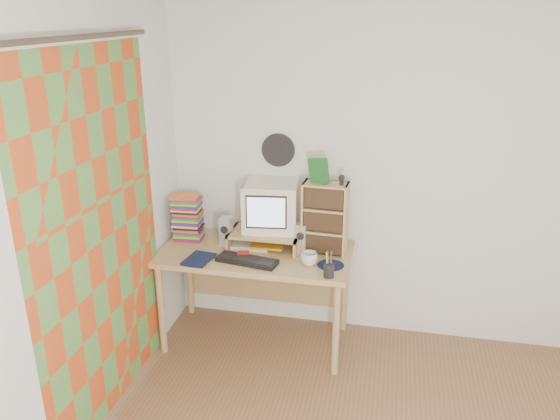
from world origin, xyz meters
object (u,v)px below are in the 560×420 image
at_px(cd_rack, 325,218).
at_px(mug, 309,259).
at_px(desk, 257,264).
at_px(keyboard, 247,261).
at_px(crt_monitor, 271,207).
at_px(diary, 188,256).
at_px(dvd_stack, 188,222).

bearing_deg(cd_rack, mug, -103.37).
bearing_deg(desk, cd_rack, 4.26).
xyz_separation_m(desk, keyboard, (-0.01, -0.25, 0.15)).
bearing_deg(crt_monitor, diary, -151.64).
xyz_separation_m(dvd_stack, cd_rack, (1.05, -0.02, 0.12)).
bearing_deg(keyboard, desk, 98.12).
height_order(dvd_stack, mug, dvd_stack).
distance_m(desk, keyboard, 0.29).
height_order(dvd_stack, cd_rack, cd_rack).
bearing_deg(keyboard, diary, -166.02).
relative_size(crt_monitor, cd_rack, 0.72).
bearing_deg(diary, desk, 40.12).
xyz_separation_m(keyboard, cd_rack, (0.50, 0.29, 0.25)).
distance_m(desk, diary, 0.54).
bearing_deg(cd_rack, diary, -157.57).
distance_m(desk, cd_rack, 0.64).
bearing_deg(dvd_stack, mug, -18.09).
height_order(crt_monitor, cd_rack, cd_rack).
bearing_deg(cd_rack, desk, -172.23).
distance_m(crt_monitor, cd_rack, 0.41).
xyz_separation_m(cd_rack, mug, (-0.07, -0.24, -0.22)).
distance_m(dvd_stack, mug, 1.02).
bearing_deg(mug, dvd_stack, 165.52).
distance_m(keyboard, mug, 0.44).
bearing_deg(diary, cd_rack, 26.12).
relative_size(keyboard, diary, 2.04).
xyz_separation_m(keyboard, dvd_stack, (-0.55, 0.31, 0.13)).
bearing_deg(dvd_stack, desk, -9.15).
distance_m(desk, crt_monitor, 0.45).
bearing_deg(mug, desk, 154.80).
bearing_deg(mug, crt_monitor, 139.77).
bearing_deg(keyboard, dvd_stack, 160.85).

